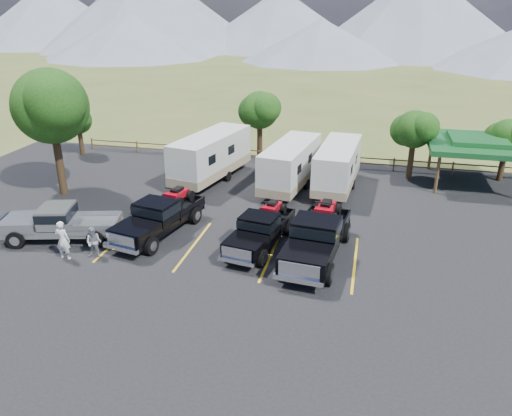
% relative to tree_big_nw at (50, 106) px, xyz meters
% --- Properties ---
extents(ground, '(320.00, 320.00, 0.00)m').
position_rel_tree_big_nw_xyz_m(ground, '(12.55, -9.03, -5.60)').
color(ground, '#445524').
rests_on(ground, ground).
extents(asphalt_lot, '(44.00, 34.00, 0.04)m').
position_rel_tree_big_nw_xyz_m(asphalt_lot, '(12.55, -6.03, -5.58)').
color(asphalt_lot, black).
rests_on(asphalt_lot, ground).
extents(stall_lines, '(12.12, 5.50, 0.01)m').
position_rel_tree_big_nw_xyz_m(stall_lines, '(12.55, -5.03, -5.55)').
color(stall_lines, gold).
rests_on(stall_lines, asphalt_lot).
extents(tree_big_nw, '(5.54, 5.18, 7.84)m').
position_rel_tree_big_nw_xyz_m(tree_big_nw, '(0.00, 0.00, 0.00)').
color(tree_big_nw, black).
rests_on(tree_big_nw, ground).
extents(tree_ne_a, '(3.11, 2.92, 4.76)m').
position_rel_tree_big_nw_xyz_m(tree_ne_a, '(21.52, 7.99, -2.11)').
color(tree_ne_a, black).
rests_on(tree_ne_a, ground).
extents(tree_ne_b, '(2.77, 2.59, 4.27)m').
position_rel_tree_big_nw_xyz_m(tree_ne_b, '(27.52, 8.99, -2.47)').
color(tree_ne_b, black).
rests_on(tree_ne_b, ground).
extents(tree_north, '(3.46, 3.24, 5.25)m').
position_rel_tree_big_nw_xyz_m(tree_north, '(10.52, 9.99, -1.76)').
color(tree_north, black).
rests_on(tree_north, ground).
extents(tree_nw_small, '(2.59, 2.43, 3.85)m').
position_rel_tree_big_nw_xyz_m(tree_nw_small, '(-3.48, 7.99, -2.81)').
color(tree_nw_small, black).
rests_on(tree_nw_small, ground).
extents(rail_fence, '(36.12, 0.12, 1.00)m').
position_rel_tree_big_nw_xyz_m(rail_fence, '(14.55, 9.47, -4.99)').
color(rail_fence, brown).
rests_on(rail_fence, ground).
extents(pavilion, '(6.20, 6.20, 3.22)m').
position_rel_tree_big_nw_xyz_m(pavilion, '(25.55, 7.97, -2.81)').
color(pavilion, brown).
rests_on(pavilion, ground).
extents(mountain_range, '(209.00, 71.00, 20.00)m').
position_rel_tree_big_nw_xyz_m(mountain_range, '(4.92, 96.95, 2.28)').
color(mountain_range, slate).
rests_on(mountain_range, ground).
extents(rig_left, '(3.26, 6.58, 2.10)m').
position_rel_tree_big_nw_xyz_m(rig_left, '(8.39, -4.05, -4.54)').
color(rig_left, black).
rests_on(rig_left, asphalt_lot).
extents(rig_center, '(2.77, 5.92, 1.90)m').
position_rel_tree_big_nw_xyz_m(rig_center, '(13.84, -4.20, -4.64)').
color(rig_center, black).
rests_on(rig_center, asphalt_lot).
extents(rig_right, '(2.95, 7.02, 2.28)m').
position_rel_tree_big_nw_xyz_m(rig_right, '(16.69, -4.73, -4.46)').
color(rig_right, black).
rests_on(rig_right, asphalt_lot).
extents(trailer_left, '(3.87, 9.09, 3.15)m').
position_rel_tree_big_nw_xyz_m(trailer_left, '(8.41, 4.58, -3.91)').
color(trailer_left, white).
rests_on(trailer_left, asphalt_lot).
extents(trailer_center, '(3.16, 8.58, 2.97)m').
position_rel_tree_big_nw_xyz_m(trailer_center, '(13.88, 4.22, -4.00)').
color(trailer_center, white).
rests_on(trailer_center, asphalt_lot).
extents(trailer_right, '(2.66, 8.42, 2.92)m').
position_rel_tree_big_nw_xyz_m(trailer_right, '(16.85, 4.77, -4.03)').
color(trailer_right, white).
rests_on(trailer_right, asphalt_lot).
extents(pickup_silver, '(6.39, 3.44, 1.83)m').
position_rel_tree_big_nw_xyz_m(pickup_silver, '(3.78, -5.88, -4.61)').
color(pickup_silver, gray).
rests_on(pickup_silver, asphalt_lot).
extents(person_a, '(0.71, 0.47, 1.95)m').
position_rel_tree_big_nw_xyz_m(person_a, '(5.07, -7.71, -4.58)').
color(person_a, silver).
rests_on(person_a, asphalt_lot).
extents(person_b, '(0.84, 0.70, 1.56)m').
position_rel_tree_big_nw_xyz_m(person_b, '(6.39, -7.24, -4.77)').
color(person_b, gray).
rests_on(person_b, asphalt_lot).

